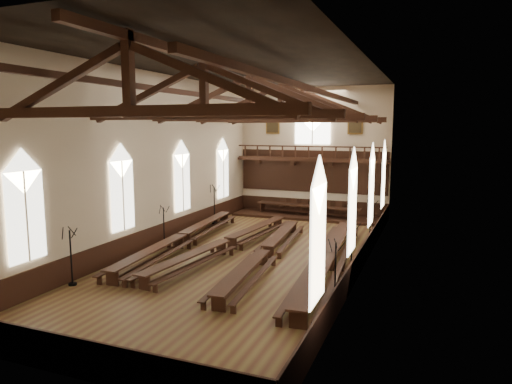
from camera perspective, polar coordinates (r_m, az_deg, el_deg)
ground at (r=24.88m, az=-0.74°, el=-8.01°), size 26.00×26.00×0.00m
room_walls at (r=23.91m, az=-0.77°, el=7.04°), size 26.00×26.00×26.00m
wainscot_band at (r=24.72m, az=-0.74°, el=-6.67°), size 12.00×26.00×1.20m
side_windows at (r=24.11m, az=-0.75°, el=0.56°), size 11.85×19.80×4.50m
end_window at (r=36.17m, az=7.09°, el=8.54°), size 2.80×0.12×3.80m
minstrels_gallery at (r=36.06m, az=6.91°, el=3.27°), size 11.80×1.24×3.70m
portraits at (r=36.17m, az=7.09°, el=8.35°), size 7.75×0.09×1.45m
roof_trusses at (r=23.94m, az=-0.77°, el=11.24°), size 11.70×25.70×2.80m
refectory_row_a at (r=27.03m, az=-9.29°, el=-5.58°), size 2.18×14.70×0.77m
refectory_row_b at (r=25.63m, az=-3.61°, el=-6.28°), size 2.19×14.45×0.74m
refectory_row_c at (r=23.79m, az=1.11°, el=-7.44°), size 2.09×14.28×0.73m
refectory_row_d at (r=22.90m, az=9.01°, el=-8.00°), size 2.20×15.07×0.81m
dais at (r=35.37m, az=6.38°, el=-3.06°), size 11.40×2.78×0.19m
high_table at (r=35.23m, az=6.40°, el=-1.86°), size 8.32×1.78×0.78m
high_chairs at (r=36.01m, az=6.74°, el=-1.74°), size 4.98×0.49×1.10m
candelabrum_left_near at (r=21.81m, az=-22.05°, el=-8.76°), size 0.73×0.80×2.63m
candelabrum_left_mid at (r=27.40m, az=-11.41°, el=-5.09°), size 0.70×0.72×2.40m
candelabrum_left_far at (r=32.93m, az=-5.22°, el=-2.50°), size 0.78×0.88×2.86m
candelabrum_right_near at (r=18.98m, az=9.86°, el=-10.91°), size 0.74×0.74×2.50m
candelabrum_right_mid at (r=22.54m, az=11.84°, el=-7.94°), size 0.71×0.73×2.44m
candelabrum_right_far at (r=28.77m, az=14.05°, el=-4.45°), size 0.69×0.78×2.55m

